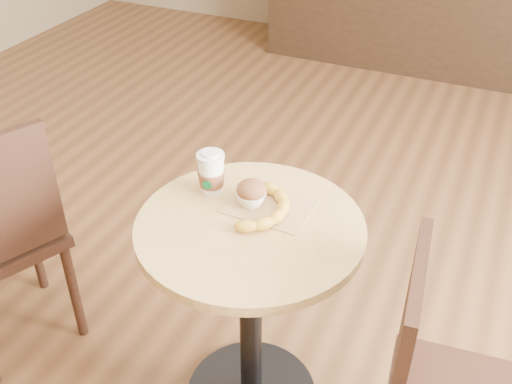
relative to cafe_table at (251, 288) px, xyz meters
The scene contains 5 objects.
cafe_table is the anchor object (origin of this frame).
kraft_bag 0.26m from the cafe_table, 80.32° to the left, with size 0.24×0.18×0.00m, color tan.
coffee_cup 0.36m from the cafe_table, 150.13° to the left, with size 0.08×0.08×0.14m.
muffin 0.30m from the cafe_table, 112.13° to the left, with size 0.09×0.09×0.08m.
banana 0.27m from the cafe_table, 61.22° to the left, with size 0.14×0.26×0.03m, color gold, non-canonical shape.
Camera 1 is at (0.61, -1.18, 1.75)m, focal length 42.00 mm.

